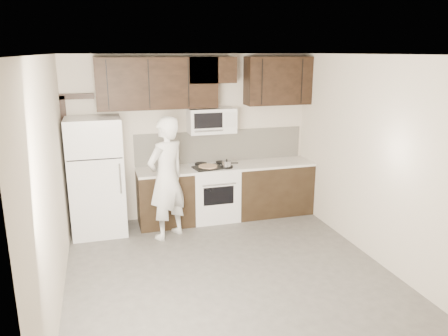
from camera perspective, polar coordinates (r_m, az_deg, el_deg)
name	(u,v)px	position (r m, az deg, el deg)	size (l,w,h in m)	color
floor	(231,275)	(5.67, 0.86, -13.83)	(4.50, 4.50, 0.00)	#4F4D4A
back_wall	(191,137)	(7.28, -4.30, 4.00)	(4.00, 4.00, 0.00)	beige
ceiling	(231,55)	(4.97, 0.98, 14.59)	(4.50, 4.50, 0.00)	white
counter_run	(231,191)	(7.36, 0.94, -3.03)	(2.95, 0.64, 0.91)	black
stove	(214,192)	(7.28, -1.34, -3.20)	(0.76, 0.66, 0.94)	silver
backsplash	(220,146)	(7.42, -0.47, 2.91)	(2.90, 0.02, 0.54)	beige
upper_cabinets	(205,81)	(7.04, -2.46, 11.30)	(3.48, 0.35, 0.78)	black
microwave	(211,120)	(7.11, -1.65, 6.23)	(0.76, 0.42, 0.40)	silver
refrigerator	(97,176)	(6.89, -16.30, -1.07)	(0.80, 0.76, 1.80)	silver
door_trim	(70,151)	(7.13, -19.49, 2.10)	(0.50, 0.08, 2.12)	black
saucepan	(227,164)	(7.05, 0.38, 0.49)	(0.26, 0.15, 0.15)	silver
baking_tray	(208,168)	(7.03, -2.11, 0.05)	(0.45, 0.33, 0.02)	black
pizza	(208,166)	(7.02, -2.11, 0.23)	(0.30, 0.30, 0.02)	#D6B68F
person	(167,178)	(6.49, -7.51, -1.35)	(0.67, 0.44, 1.85)	white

